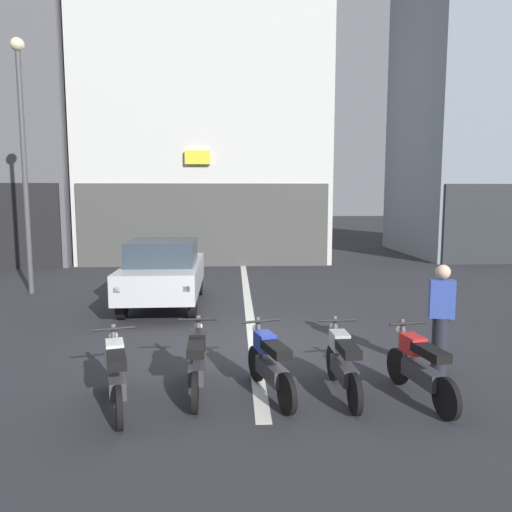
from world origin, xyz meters
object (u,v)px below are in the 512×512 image
street_lamp (23,142)px  motorcycle_white_row_leftmost (116,374)px  car_silver_crossing_near (164,271)px  motorcycle_red_row_rightmost (420,366)px  person_by_motorcycles (441,318)px  motorcycle_black_row_left_mid (197,361)px  motorcycle_blue_row_centre (270,363)px  motorcycle_silver_row_right_mid (343,362)px

street_lamp → motorcycle_white_row_leftmost: street_lamp is taller
car_silver_crossing_near → street_lamp: bearing=156.2°
street_lamp → car_silver_crossing_near: bearing=-23.8°
motorcycle_white_row_leftmost → motorcycle_red_row_rightmost: bearing=1.3°
person_by_motorcycles → street_lamp: bearing=143.6°
motorcycle_white_row_leftmost → car_silver_crossing_near: bearing=92.2°
motorcycle_red_row_rightmost → motorcycle_white_row_leftmost: bearing=-178.7°
car_silver_crossing_near → street_lamp: 5.43m
car_silver_crossing_near → motorcycle_black_row_left_mid: bearing=-77.3°
motorcycle_white_row_leftmost → person_by_motorcycles: person_by_motorcycles is taller
motorcycle_black_row_left_mid → motorcycle_blue_row_centre: same height
motorcycle_silver_row_right_mid → person_by_motorcycles: person_by_motorcycles is taller
person_by_motorcycles → motorcycle_black_row_left_mid: bearing=-169.9°
motorcycle_silver_row_right_mid → person_by_motorcycles: size_ratio=1.00×
motorcycle_blue_row_centre → motorcycle_red_row_rightmost: size_ratio=0.98×
motorcycle_white_row_leftmost → motorcycle_red_row_rightmost: same height
street_lamp → motorcycle_black_row_left_mid: street_lamp is taller
street_lamp → person_by_motorcycles: bearing=-36.4°
car_silver_crossing_near → motorcycle_white_row_leftmost: size_ratio=2.54×
car_silver_crossing_near → motorcycle_blue_row_centre: (2.20, -5.53, -0.43)m
motorcycle_silver_row_right_mid → person_by_motorcycles: 1.89m
motorcycle_black_row_left_mid → person_by_motorcycles: bearing=10.1°
motorcycle_white_row_leftmost → motorcycle_silver_row_right_mid: same height
motorcycle_silver_row_right_mid → motorcycle_red_row_rightmost: same height
street_lamp → motorcycle_black_row_left_mid: 9.59m
motorcycle_black_row_left_mid → motorcycle_red_row_rightmost: size_ratio=1.01×
motorcycle_white_row_leftmost → street_lamp: bearing=118.9°
motorcycle_blue_row_centre → motorcycle_silver_row_right_mid: 0.99m
street_lamp → motorcycle_white_row_leftmost: 9.42m
motorcycle_white_row_leftmost → motorcycle_blue_row_centre: size_ratio=1.00×
car_silver_crossing_near → motorcycle_silver_row_right_mid: bearing=-60.1°
motorcycle_red_row_rightmost → street_lamp: bearing=137.4°
street_lamp → motorcycle_silver_row_right_mid: 10.87m
motorcycle_silver_row_right_mid → motorcycle_black_row_left_mid: bearing=176.2°
person_by_motorcycles → motorcycle_blue_row_centre: bearing=-163.9°
car_silver_crossing_near → motorcycle_blue_row_centre: car_silver_crossing_near is taller
motorcycle_silver_row_right_mid → street_lamp: bearing=134.4°
motorcycle_black_row_left_mid → motorcycle_red_row_rightmost: 2.97m
motorcycle_red_row_rightmost → person_by_motorcycles: 1.27m
street_lamp → motorcycle_red_row_rightmost: size_ratio=4.14×
motorcycle_blue_row_centre → motorcycle_red_row_rightmost: bearing=-6.3°
motorcycle_red_row_rightmost → person_by_motorcycles: (0.69, 0.98, 0.40)m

